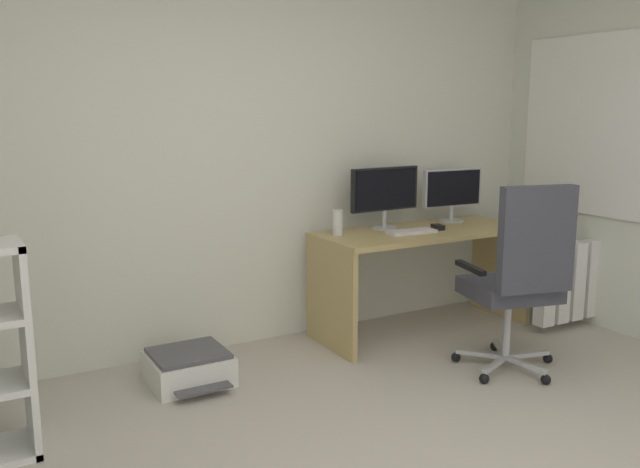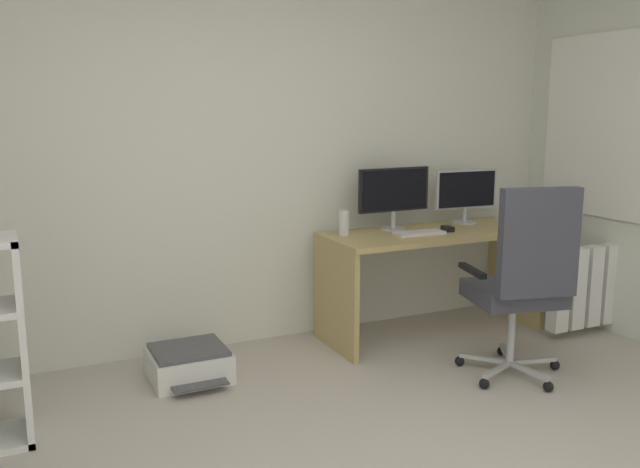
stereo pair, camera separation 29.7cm
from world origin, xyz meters
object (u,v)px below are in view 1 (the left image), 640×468
keyboard (411,232)px  radiator (582,279)px  desktop_speaker (337,222)px  monitor_secondary (452,190)px  office_chair (520,273)px  printer (189,367)px  monitor_main (385,192)px  computer_mouse (438,227)px  desk (423,256)px

keyboard → radiator: bearing=-14.3°
keyboard → desktop_speaker: 0.51m
keyboard → radiator: keyboard is taller
monitor_secondary → office_chair: bearing=-110.6°
desktop_speaker → radiator: desktop_speaker is taller
desktop_speaker → radiator: (1.72, -0.60, -0.48)m
keyboard → printer: bearing=-175.9°
monitor_main → keyboard: (0.06, -0.23, -0.25)m
monitor_main → keyboard: size_ratio=1.62×
computer_mouse → office_chair: office_chair is taller
desk → monitor_main: 0.53m
desk → monitor_secondary: 0.60m
desktop_speaker → office_chair: 1.22m
monitor_main → monitor_secondary: monitor_main is taller
monitor_secondary → printer: (-2.14, -0.24, -0.87)m
printer → radiator: radiator is taller
monitor_secondary → keyboard: monitor_secondary is taller
computer_mouse → radiator: computer_mouse is taller
computer_mouse → monitor_main: bearing=154.6°
desktop_speaker → radiator: size_ratio=0.20×
desk → printer: size_ratio=3.13×
computer_mouse → printer: size_ratio=0.20×
computer_mouse → office_chair: bearing=-86.4°
monitor_main → desk: bearing=-37.2°
desk → keyboard: size_ratio=4.52×
desk → radiator: desk is taller
keyboard → radiator: size_ratio=0.39×
keyboard → desk: bearing=27.3°
monitor_secondary → radiator: bearing=-42.9°
monitor_main → radiator: bearing=-26.3°
monitor_secondary → printer: bearing=-173.7°
keyboard → computer_mouse: 0.24m
keyboard → monitor_main: bearing=108.2°
desk → office_chair: bearing=-91.1°
desk → keyboard: bearing=-156.7°
computer_mouse → monitor_secondary: bearing=45.4°
keyboard → desktop_speaker: bearing=162.4°
computer_mouse → radiator: 1.16m
desktop_speaker → monitor_main: bearing=6.6°
office_chair → desktop_speaker: bearing=120.5°
keyboard → office_chair: 0.87m
office_chair → radiator: office_chair is taller
printer → desk: bearing=2.3°
monitor_main → printer: (-1.53, -0.24, -0.90)m
office_chair → monitor_secondary: bearing=69.4°
computer_mouse → radiator: size_ratio=0.12×
printer → monitor_secondary: bearing=6.3°
monitor_main → keyboard: 0.35m
desktop_speaker → keyboard: bearing=-21.6°
monitor_secondary → desk: bearing=-157.0°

